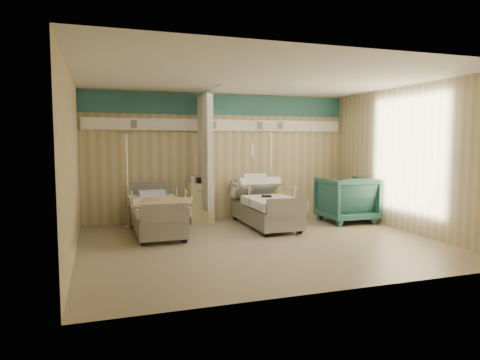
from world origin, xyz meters
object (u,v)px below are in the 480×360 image
bed_left (157,217)px  iv_stand_left (128,209)px  iv_stand_right (270,200)px  bedside_cabinet (200,202)px  bed_right (265,211)px  visitor_armchair (346,199)px

bed_left → iv_stand_left: size_ratio=1.14×
bed_left → iv_stand_right: bearing=19.8°
bedside_cabinet → bed_left: bearing=-139.4°
bedside_cabinet → iv_stand_left: size_ratio=0.45×
bed_right → bedside_cabinet: bearing=142.0°
bedside_cabinet → visitor_armchair: (3.00, -0.98, 0.06)m
bed_right → iv_stand_left: (-2.68, 0.71, 0.07)m
iv_stand_right → bedside_cabinet: bearing=-177.3°
bed_left → iv_stand_left: bearing=124.0°
bed_right → iv_stand_right: (0.52, 0.98, 0.09)m
bedside_cabinet → visitor_armchair: 3.16m
bed_right → visitor_armchair: bearing=-2.4°
bed_left → bed_right: bearing=0.0°
bed_right → bed_left: bearing=180.0°
visitor_armchair → iv_stand_right: iv_stand_right is taller
visitor_armchair → bed_right: bearing=-1.5°
bed_right → visitor_armchair: 1.86m
iv_stand_left → visitor_armchair: bearing=-9.9°
bed_right → iv_stand_left: 2.77m
visitor_armchair → iv_stand_left: (-4.53, 0.79, -0.10)m
bed_right → bedside_cabinet: size_ratio=2.54×
bed_left → visitor_armchair: visitor_armchair is taller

